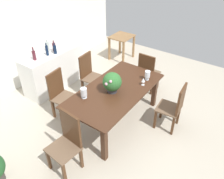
# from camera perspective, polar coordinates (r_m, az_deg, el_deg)

# --- Properties ---
(ground_plane) EXTENTS (7.04, 7.04, 0.00)m
(ground_plane) POSITION_cam_1_polar(r_m,az_deg,el_deg) (4.75, 0.31, -7.35)
(ground_plane) COLOR #BCB29E
(back_wall) EXTENTS (6.40, 0.10, 2.60)m
(back_wall) POSITION_cam_1_polar(r_m,az_deg,el_deg) (5.76, -21.96, 13.26)
(back_wall) COLOR white
(back_wall) RESTS_ON ground
(dining_table) EXTENTS (2.01, 1.04, 0.76)m
(dining_table) POSITION_cam_1_polar(r_m,az_deg,el_deg) (4.32, 0.80, -1.25)
(dining_table) COLOR #422616
(dining_table) RESTS_ON ground
(chair_head_end) EXTENTS (0.46, 0.49, 1.04)m
(chair_head_end) POSITION_cam_1_polar(r_m,az_deg,el_deg) (3.64, -10.97, -12.11)
(chair_head_end) COLOR #4C2D19
(chair_head_end) RESTS_ON ground
(chair_far_left) EXTENTS (0.47, 0.47, 0.99)m
(chair_far_left) POSITION_cam_1_polar(r_m,az_deg,el_deg) (4.66, -12.75, -0.74)
(chair_far_left) COLOR #4C2D19
(chair_far_left) RESTS_ON ground
(chair_far_right) EXTENTS (0.46, 0.47, 0.99)m
(chair_far_right) POSITION_cam_1_polar(r_m,az_deg,el_deg) (5.20, -5.61, 4.01)
(chair_far_right) COLOR #4C2D19
(chair_far_right) RESTS_ON ground
(chair_foot_end) EXTENTS (0.40, 0.43, 0.96)m
(chair_foot_end) POSITION_cam_1_polar(r_m,az_deg,el_deg) (5.33, 8.79, 4.53)
(chair_foot_end) COLOR #4C2D19
(chair_foot_end) RESTS_ON ground
(chair_near_right) EXTENTS (0.46, 0.46, 0.97)m
(chair_near_right) POSITION_cam_1_polar(r_m,az_deg,el_deg) (4.38, 15.23, -3.96)
(chair_near_right) COLOR #4C2D19
(chair_near_right) RESTS_ON ground
(flower_centerpiece) EXTENTS (0.36, 0.34, 0.38)m
(flower_centerpiece) POSITION_cam_1_polar(r_m,az_deg,el_deg) (4.08, 0.03, 1.80)
(flower_centerpiece) COLOR #333338
(flower_centerpiece) RESTS_ON dining_table
(crystal_vase_left) EXTENTS (0.11, 0.11, 0.20)m
(crystal_vase_left) POSITION_cam_1_polar(r_m,az_deg,el_deg) (4.01, -7.02, -0.66)
(crystal_vase_left) COLOR silver
(crystal_vase_left) RESTS_ON dining_table
(crystal_vase_center_near) EXTENTS (0.11, 0.11, 0.19)m
(crystal_vase_center_near) POSITION_cam_1_polar(r_m,az_deg,el_deg) (4.53, 8.78, 3.71)
(crystal_vase_center_near) COLOR silver
(crystal_vase_center_near) RESTS_ON dining_table
(wine_glass) EXTENTS (0.07, 0.07, 0.15)m
(wine_glass) POSITION_cam_1_polar(r_m,az_deg,el_deg) (4.36, 7.78, 2.31)
(wine_glass) COLOR silver
(wine_glass) RESTS_ON dining_table
(kitchen_counter) EXTENTS (1.58, 0.54, 0.92)m
(kitchen_counter) POSITION_cam_1_polar(r_m,az_deg,el_deg) (5.66, -13.94, 4.99)
(kitchen_counter) COLOR white
(kitchen_counter) RESTS_ON ground
(wine_bottle_tall) EXTENTS (0.07, 0.07, 0.24)m
(wine_bottle_tall) POSITION_cam_1_polar(r_m,az_deg,el_deg) (5.29, -13.98, 9.63)
(wine_bottle_tall) COLOR #0F1E38
(wine_bottle_tall) RESTS_ON kitchen_counter
(wine_bottle_dark) EXTENTS (0.06, 0.06, 0.28)m
(wine_bottle_dark) POSITION_cam_1_polar(r_m,az_deg,el_deg) (5.25, -15.85, 9.35)
(wine_bottle_dark) COLOR #0F1E38
(wine_bottle_dark) RESTS_ON kitchen_counter
(wine_bottle_amber) EXTENTS (0.08, 0.08, 0.25)m
(wine_bottle_amber) POSITION_cam_1_polar(r_m,az_deg,el_deg) (5.40, -14.16, 10.19)
(wine_bottle_amber) COLOR #511E28
(wine_bottle_amber) RESTS_ON kitchen_counter
(wine_bottle_clear) EXTENTS (0.08, 0.08, 0.28)m
(wine_bottle_clear) POSITION_cam_1_polar(r_m,az_deg,el_deg) (5.43, -15.71, 10.23)
(wine_bottle_clear) COLOR #B2BFB7
(wine_bottle_clear) RESTS_ON kitchen_counter
(wine_bottle_green) EXTENTS (0.07, 0.07, 0.29)m
(wine_bottle_green) POSITION_cam_1_polar(r_m,az_deg,el_deg) (5.13, -18.78, 8.07)
(wine_bottle_green) COLOR #511E28
(wine_bottle_green) RESTS_ON kitchen_counter
(side_table) EXTENTS (0.64, 0.57, 0.70)m
(side_table) POSITION_cam_1_polar(r_m,az_deg,el_deg) (6.77, 2.43, 11.84)
(side_table) COLOR olive
(side_table) RESTS_ON ground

